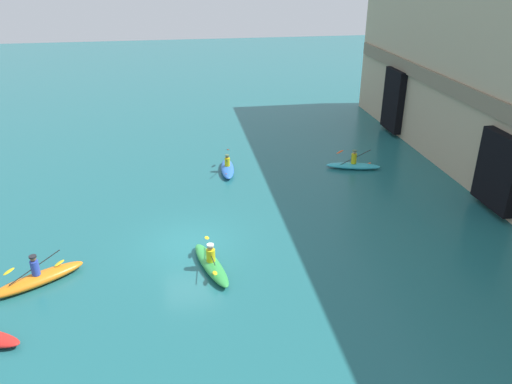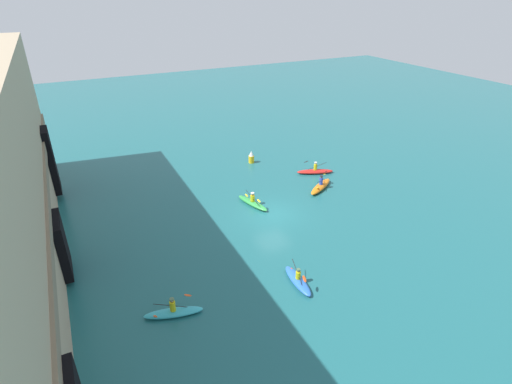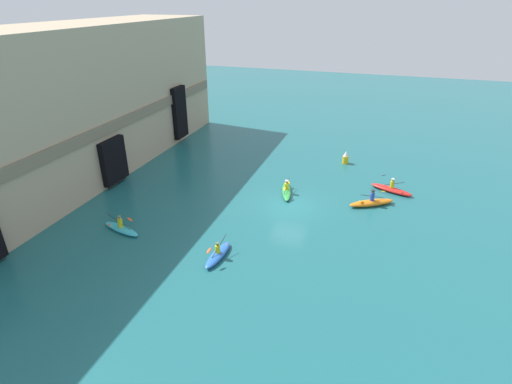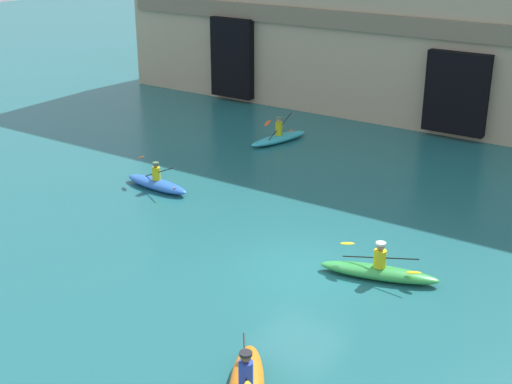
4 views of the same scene
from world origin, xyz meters
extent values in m
plane|color=#1E6066|center=(0.00, 0.00, 0.00)|extent=(120.00, 120.00, 0.00)
cube|color=tan|center=(-0.82, 18.81, 6.14)|extent=(38.46, 7.72, 12.28)
cube|color=#7C6E59|center=(-0.82, 14.91, 4.80)|extent=(37.69, 0.24, 0.86)
cube|color=black|center=(-0.75, 14.81, 2.11)|extent=(2.81, 0.70, 3.64)
cube|color=black|center=(10.75, 14.81, 3.20)|extent=(2.29, 0.70, 5.34)
ellipsoid|color=green|center=(2.07, 0.77, 0.18)|extent=(3.44, 1.58, 0.36)
cylinder|color=gold|center=(2.07, 0.77, 0.62)|extent=(0.36, 0.36, 0.52)
sphere|color=#9E704C|center=(2.07, 0.77, 0.99)|extent=(0.23, 0.23, 0.23)
cylinder|color=silver|center=(2.07, 0.77, 1.09)|extent=(0.29, 0.29, 0.06)
cylinder|color=black|center=(2.07, 0.77, 0.65)|extent=(2.23, 0.20, 0.49)
ellipsoid|color=yellow|center=(3.06, 0.84, 0.44)|extent=(0.45, 0.21, 0.14)
ellipsoid|color=yellow|center=(1.08, 0.69, 0.85)|extent=(0.45, 0.21, 0.14)
ellipsoid|color=orange|center=(2.06, -5.84, 0.22)|extent=(2.53, 3.45, 0.44)
cylinder|color=#2D47B7|center=(2.06, -5.84, 0.74)|extent=(0.31, 0.31, 0.60)
sphere|color=brown|center=(2.06, -5.84, 1.15)|extent=(0.22, 0.22, 0.22)
cylinder|color=#232328|center=(2.06, -5.84, 1.24)|extent=(0.28, 0.28, 0.06)
cylinder|color=black|center=(2.06, -5.84, 0.77)|extent=(1.28, 1.67, 0.62)
ellipsoid|color=yellow|center=(2.62, -6.57, 1.03)|extent=(0.41, 0.46, 0.17)
ellipsoid|color=yellow|center=(1.51, -5.11, 0.51)|extent=(0.41, 0.46, 0.17)
ellipsoid|color=#33B2C6|center=(-7.01, 9.89, 0.17)|extent=(1.53, 3.25, 0.33)
cylinder|color=gold|center=(-7.01, 9.89, 0.63)|extent=(0.31, 0.31, 0.60)
sphere|color=tan|center=(-7.01, 9.89, 1.03)|extent=(0.21, 0.21, 0.21)
cylinder|color=#4C6B4C|center=(-7.01, 9.89, 1.12)|extent=(0.26, 0.26, 0.06)
cylinder|color=black|center=(-7.01, 9.89, 0.66)|extent=(0.14, 1.96, 0.99)
ellipsoid|color=#D84C19|center=(-6.97, 10.75, 0.24)|extent=(0.20, 0.43, 0.24)
ellipsoid|color=#D84C19|center=(-7.06, 9.03, 1.09)|extent=(0.20, 0.43, 0.24)
ellipsoid|color=blue|center=(-7.75, 2.51, 0.18)|extent=(2.97, 0.92, 0.37)
cylinder|color=gold|center=(-7.75, 2.51, 0.61)|extent=(0.30, 0.30, 0.48)
sphere|color=brown|center=(-7.75, 2.51, 0.94)|extent=(0.19, 0.19, 0.19)
cylinder|color=#4C6B4C|center=(-7.75, 2.51, 1.02)|extent=(0.24, 0.24, 0.06)
cylinder|color=black|center=(-7.75, 2.51, 0.63)|extent=(1.99, 0.36, 0.93)
ellipsoid|color=#D84C19|center=(-6.87, 2.37, 0.23)|extent=(0.45, 0.25, 0.23)
ellipsoid|color=#D84C19|center=(-8.62, 2.66, 1.03)|extent=(0.45, 0.25, 0.23)
ellipsoid|color=red|center=(4.98, -7.21, 0.19)|extent=(2.00, 3.48, 0.38)
cylinder|color=gold|center=(4.98, -7.21, 0.66)|extent=(0.31, 0.31, 0.56)
sphere|color=tan|center=(4.98, -7.21, 1.04)|extent=(0.21, 0.21, 0.21)
cylinder|color=silver|center=(4.98, -7.21, 1.12)|extent=(0.26, 0.26, 0.06)
cylinder|color=black|center=(4.98, -7.21, 0.69)|extent=(1.17, 1.68, 1.05)
ellipsoid|color=black|center=(5.49, -6.48, 1.14)|extent=(0.38, 0.44, 0.24)
ellipsoid|color=black|center=(4.48, -7.95, 0.23)|extent=(0.38, 0.44, 0.24)
cylinder|color=yellow|center=(9.99, -2.92, 0.37)|extent=(0.56, 0.56, 0.73)
cone|color=white|center=(9.99, -2.92, 0.99)|extent=(0.48, 0.48, 0.52)
camera|label=1|loc=(18.93, -0.17, 11.33)|focal=35.00mm
camera|label=2|loc=(-23.39, 13.00, 15.80)|focal=28.00mm
camera|label=3|loc=(-25.94, -5.95, 14.24)|focal=28.00mm
camera|label=4|loc=(9.13, -15.99, 9.76)|focal=50.00mm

